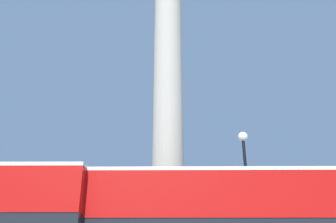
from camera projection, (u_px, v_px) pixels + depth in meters
monument_column at (168, 140)px, 18.47m from camera, size 5.82×5.82×23.39m
street_lamp at (248, 192)px, 14.61m from camera, size 0.46×0.46×6.77m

